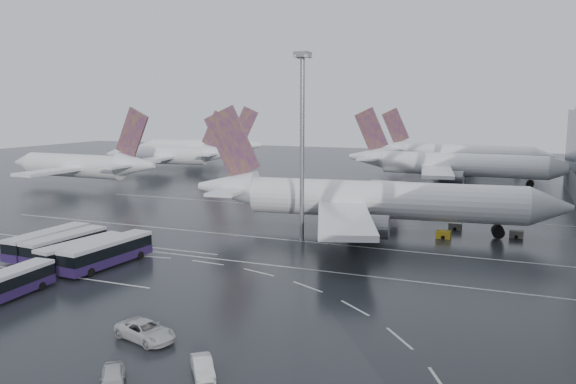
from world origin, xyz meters
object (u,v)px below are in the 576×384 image
at_px(airliner_gate_c, 457,154).
at_px(bus_row_near_c, 82,251).
at_px(bus_row_near_a, 48,241).
at_px(bus_row_near_b, 65,244).
at_px(jet_remote_mid, 171,155).
at_px(van_curve_a, 145,331).
at_px(gse_cart_belly_d, 516,234).
at_px(van_curve_b, 113,378).
at_px(van_curve_c, 203,367).
at_px(jet_remote_west, 83,166).
at_px(jet_remote_far, 201,148).
at_px(gse_cart_belly_b, 455,226).
at_px(airliner_main, 364,200).
at_px(floodlight_mast, 302,124).
at_px(bus_row_near_d, 108,252).
at_px(gse_cart_belly_a, 443,234).
at_px(bus_row_far_c, 4,285).
at_px(airliner_gate_b, 450,165).

relative_size(airliner_gate_c, bus_row_near_c, 4.40).
distance_m(bus_row_near_a, bus_row_near_b, 3.39).
relative_size(airliner_gate_c, jet_remote_mid, 1.27).
xyz_separation_m(van_curve_a, gse_cart_belly_d, (30.87, 55.49, -0.28)).
height_order(airliner_gate_c, van_curve_b, airliner_gate_c).
bearing_deg(bus_row_near_b, bus_row_near_a, 90.68).
bearing_deg(gse_cart_belly_d, van_curve_c, -110.84).
bearing_deg(jet_remote_mid, jet_remote_west, 80.27).
bearing_deg(jet_remote_west, jet_remote_mid, -89.43).
distance_m(jet_remote_far, bus_row_near_b, 135.95).
height_order(van_curve_b, gse_cart_belly_b, van_curve_b).
bearing_deg(airliner_main, van_curve_a, -104.41).
bearing_deg(van_curve_b, airliner_main, 48.81).
distance_m(bus_row_near_a, floodlight_mast, 40.72).
bearing_deg(van_curve_b, van_curve_a, 72.80).
distance_m(jet_remote_far, bus_row_near_d, 140.92).
distance_m(bus_row_near_a, bus_row_near_d, 12.13).
relative_size(jet_remote_far, bus_row_near_b, 3.60).
bearing_deg(bus_row_near_c, airliner_gate_c, -5.63).
height_order(jet_remote_west, gse_cart_belly_b, jet_remote_west).
xyz_separation_m(airliner_gate_c, gse_cart_belly_d, (18.80, -100.33, -4.55)).
bearing_deg(jet_remote_far, airliner_gate_c, 167.78).
bearing_deg(bus_row_near_a, airliner_main, -48.90).
xyz_separation_m(jet_remote_west, van_curve_c, (82.94, -79.68, -4.65)).
relative_size(jet_remote_west, gse_cart_belly_a, 20.85).
bearing_deg(gse_cart_belly_a, gse_cart_belly_b, 81.14).
xyz_separation_m(van_curve_b, floodlight_mast, (-3.37, 49.08, 17.43)).
xyz_separation_m(jet_remote_mid, gse_cart_belly_d, (104.57, -59.60, -4.49)).
bearing_deg(floodlight_mast, jet_remote_far, 127.54).
height_order(bus_row_near_c, gse_cart_belly_a, bus_row_near_c).
bearing_deg(van_curve_a, van_curve_b, -144.12).
xyz_separation_m(van_curve_c, gse_cart_belly_b, (12.96, 61.75, -0.11)).
height_order(bus_row_near_c, bus_row_near_d, bus_row_near_d).
height_order(bus_row_near_a, bus_row_near_b, bus_row_near_a).
distance_m(jet_remote_west, gse_cart_belly_d, 107.60).
relative_size(jet_remote_west, floodlight_mast, 1.64).
xyz_separation_m(jet_remote_far, bus_row_near_a, (49.17, -125.11, -3.62)).
bearing_deg(bus_row_near_a, bus_row_far_c, -146.43).
relative_size(airliner_gate_b, bus_row_near_c, 4.57).
bearing_deg(jet_remote_far, jet_remote_west, 75.52).
height_order(airliner_main, gse_cart_belly_a, airliner_main).
relative_size(jet_remote_mid, bus_row_near_b, 3.42).
distance_m(bus_row_near_b, floodlight_mast, 38.39).
relative_size(airliner_main, gse_cart_belly_b, 28.70).
xyz_separation_m(van_curve_c, floodlight_mast, (-8.67, 44.99, 17.48)).
xyz_separation_m(bus_row_near_a, bus_row_near_b, (3.38, -0.22, -0.06)).
height_order(bus_row_far_c, floodlight_mast, floodlight_mast).
bearing_deg(gse_cart_belly_d, jet_remote_west, 169.15).
bearing_deg(gse_cart_belly_b, bus_row_near_c, -137.49).
bearing_deg(jet_remote_far, airliner_main, 113.91).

